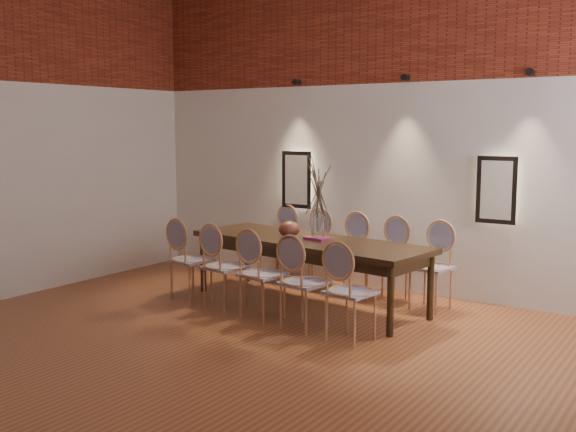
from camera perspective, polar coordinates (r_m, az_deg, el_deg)
The scene contains 23 objects.
floor at distance 5.60m, azimuth -7.40°, elevation -13.38°, with size 7.00×7.00×0.02m, color #9A532D.
wall_back at distance 8.24m, azimuth 8.92°, elevation 7.58°, with size 7.00×0.10×4.00m, color silver.
brick_band_back at distance 8.27m, azimuth 8.89°, elevation 16.27°, with size 7.00×0.02×1.50m, color maroon.
niche_left at distance 8.81m, azimuth 0.84°, elevation 3.10°, with size 0.36×0.06×0.66m, color #FFEAC6.
niche_right at distance 7.72m, azimuth 17.29°, elevation 2.13°, with size 0.36×0.06×0.66m, color #FFEAC6.
spot_fixture_left at distance 8.77m, azimuth 0.74°, elevation 11.26°, with size 0.08×0.08×0.10m, color black.
spot_fixture_mid at distance 8.06m, azimuth 9.92°, elevation 11.47°, with size 0.08×0.08×0.10m, color black.
spot_fixture_right at distance 7.60m, azimuth 19.82°, elevation 11.38°, with size 0.08×0.08×0.10m, color black.
dining_table at distance 7.56m, azimuth 1.69°, elevation -4.75°, with size 2.83×0.91×0.75m, color #321F0E.
chair_near_a at distance 7.81m, azimuth -8.21°, elevation -3.70°, with size 0.44×0.44×0.94m, color tan, non-canonical shape.
chair_near_b at distance 7.39m, azimuth -5.36°, elevation -4.30°, with size 0.44×0.44×0.94m, color tan, non-canonical shape.
chair_near_c at distance 7.00m, azimuth -2.18°, elevation -4.95°, with size 0.44×0.44×0.94m, color tan, non-canonical shape.
chair_near_d at distance 6.63m, azimuth 1.37°, elevation -5.65°, with size 0.44×0.44×0.94m, color tan, non-canonical shape.
chair_near_e at distance 6.29m, azimuth 5.34°, elevation -6.41°, with size 0.44×0.44×0.94m, color tan, non-canonical shape.
chair_far_a at distance 8.81m, azimuth -0.90°, elevation -2.34°, with size 0.44×0.44×0.94m, color tan, non-canonical shape.
chair_far_b at distance 8.45m, azimuth 1.94°, elevation -2.77°, with size 0.44×0.44×0.94m, color tan, non-canonical shape.
chair_far_c at distance 8.10m, azimuth 5.03°, elevation -3.24°, with size 0.44×0.44×0.94m, color tan, non-canonical shape.
chair_far_d at distance 7.79m, azimuth 8.38°, elevation -3.74°, with size 0.44×0.44×0.94m, color tan, non-canonical shape.
chair_far_e at distance 7.50m, azimuth 12.01°, elevation -4.26°, with size 0.44×0.44×0.94m, color tan, non-canonical shape.
vase at distance 7.37m, azimuth 2.55°, elevation -0.91°, with size 0.14×0.14×0.30m, color silver.
dried_branches at distance 7.32m, azimuth 2.57°, elevation 2.58°, with size 0.50×0.50×0.70m, color #48392A, non-canonical shape.
bowl at distance 7.58m, azimuth 0.09°, elevation -1.12°, with size 0.24×0.24×0.18m, color brown.
book at distance 7.42m, azimuth 2.49°, elevation -1.91°, with size 0.26×0.18×0.03m, color #85234D.
Camera 1 is at (3.46, -3.93, 1.99)m, focal length 42.00 mm.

